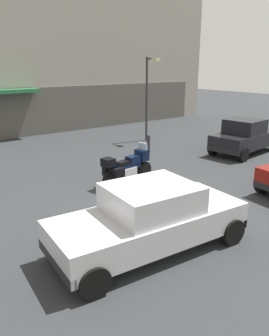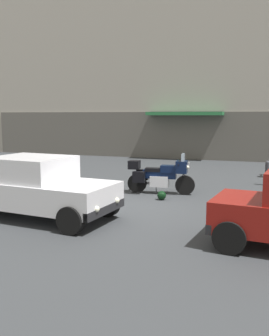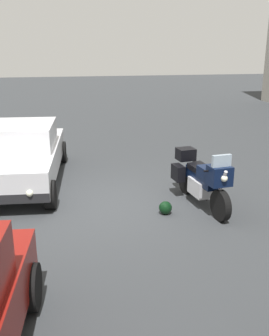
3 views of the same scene
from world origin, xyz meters
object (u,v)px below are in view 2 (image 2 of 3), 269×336
object	(u,v)px
helmet	(162,195)
car_sedan_far	(31,187)
bollard_curbside	(267,172)
motorcycle	(159,175)

from	to	relation	value
helmet	car_sedan_far	xyz separation A→B (m)	(-2.64, -3.04, 0.64)
helmet	bollard_curbside	distance (m)	4.83
helmet	car_sedan_far	bearing A→B (deg)	-131.00
motorcycle	car_sedan_far	world-z (taller)	car_sedan_far
motorcycle	car_sedan_far	bearing A→B (deg)	-126.42
motorcycle	helmet	bearing A→B (deg)	-76.06
motorcycle	car_sedan_far	size ratio (longest dim) A/B	0.48
motorcycle	helmet	distance (m)	1.09
car_sedan_far	bollard_curbside	xyz separation A→B (m)	(5.68, 6.78, -0.29)
car_sedan_far	bollard_curbside	distance (m)	8.85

